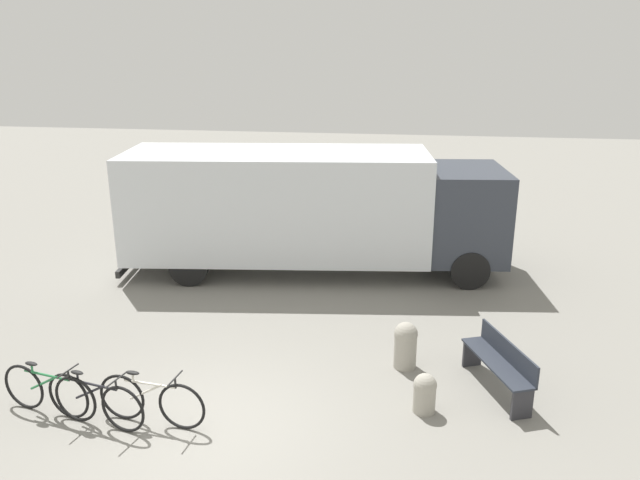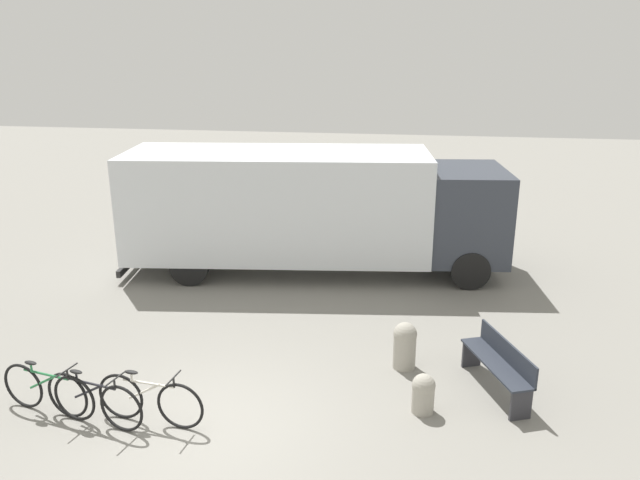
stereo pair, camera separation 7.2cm
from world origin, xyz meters
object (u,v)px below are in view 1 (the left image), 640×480
(park_bench, at_px, (500,362))
(bollard_far_bench, at_px, (406,344))
(delivery_truck, at_px, (309,205))
(bicycle_far, at_px, (151,400))
(bicycle_middle, at_px, (95,401))
(bicycle_near, at_px, (49,391))
(bollard_near_bench, at_px, (425,392))

(park_bench, height_order, bollard_far_bench, park_bench)
(delivery_truck, bearing_deg, park_bench, -58.67)
(delivery_truck, distance_m, bicycle_far, 6.98)
(delivery_truck, height_order, bollard_far_bench, delivery_truck)
(park_bench, relative_size, bollard_far_bench, 2.11)
(bicycle_middle, xyz_separation_m, bicycle_far, (0.81, 0.13, 0.00))
(bicycle_middle, bearing_deg, bicycle_near, -177.60)
(bollard_far_bench, bearing_deg, delivery_truck, 117.95)
(bicycle_middle, height_order, bicycle_far, same)
(bicycle_near, xyz_separation_m, bollard_far_bench, (5.28, 2.21, 0.06))
(delivery_truck, distance_m, bicycle_near, 7.43)
(park_bench, height_order, bollard_near_bench, park_bench)
(bicycle_far, height_order, bollard_far_bench, same)
(bicycle_near, height_order, bollard_near_bench, bicycle_near)
(delivery_truck, relative_size, bicycle_middle, 5.48)
(bollard_near_bench, bearing_deg, delivery_truck, 114.88)
(park_bench, relative_size, bollard_near_bench, 2.79)
(park_bench, distance_m, bicycle_near, 7.00)
(bicycle_middle, relative_size, bicycle_far, 0.99)
(park_bench, relative_size, bicycle_near, 1.05)
(park_bench, height_order, bicycle_near, park_bench)
(delivery_truck, bearing_deg, bicycle_middle, -113.10)
(park_bench, relative_size, bicycle_middle, 1.05)
(delivery_truck, bearing_deg, bollard_near_bench, -71.53)
(delivery_truck, relative_size, bollard_far_bench, 11.02)
(delivery_truck, height_order, bicycle_middle, delivery_truck)
(bicycle_middle, xyz_separation_m, bollard_far_bench, (4.47, 2.36, 0.06))
(bicycle_near, bearing_deg, bicycle_far, 11.57)
(bicycle_middle, distance_m, bicycle_far, 0.82)
(park_bench, xyz_separation_m, bollard_near_bench, (-1.20, -0.79, -0.16))
(bicycle_far, relative_size, bollard_far_bench, 2.04)
(park_bench, xyz_separation_m, bollard_far_bench, (-1.51, 0.53, -0.05))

